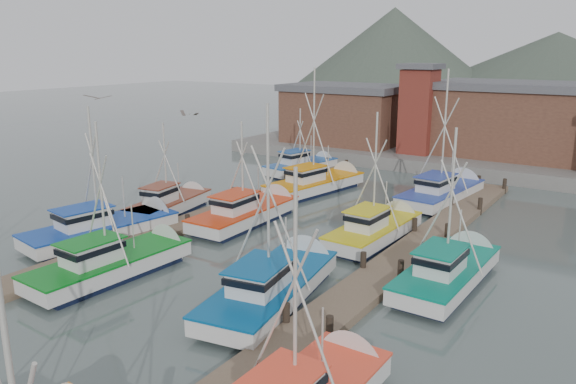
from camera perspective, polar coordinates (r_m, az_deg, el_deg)
The scene contains 20 objects.
ground at distance 28.19m, azimuth -8.20°, elevation -8.97°, with size 260.00×260.00×0.00m, color #4D5C59.
dock_left at distance 35.43m, azimuth -12.37°, elevation -3.89°, with size 2.30×46.00×1.50m.
dock_right at distance 27.68m, azimuth 8.62°, elevation -8.97°, with size 2.30×46.00×1.50m.
quay at distance 59.74m, azimuth 16.02°, elevation 3.67°, with size 44.00×16.00×1.20m, color gray.
shed_left at distance 61.56m, azimuth 5.82°, elevation 7.97°, with size 12.72×8.48×6.20m.
shed_center at distance 57.68m, azimuth 22.01°, elevation 6.93°, with size 14.84×9.54×6.90m.
lookout_tower at distance 55.95m, azimuth 13.13°, elevation 8.29°, with size 3.60×3.60×8.50m.
distant_hills at distance 145.36m, azimuth 21.69°, elevation 8.97°, with size 175.00×140.00×42.00m.
boat_4 at distance 29.72m, azimuth -16.77°, elevation -6.80°, with size 3.48×9.10×8.58m.
boat_5 at distance 25.90m, azimuth -1.20°, elevation -9.35°, with size 4.55×10.08×9.82m.
boat_6 at distance 35.38m, azimuth -17.62°, elevation -3.46°, with size 4.49×9.90×8.83m.
boat_8 at distance 37.03m, azimuth -3.90°, elevation -2.02°, with size 3.13×9.29×7.51m.
boat_9 at distance 33.91m, azimuth 9.12°, elevation -3.72°, with size 3.36×8.59×8.37m.
boat_10 at distance 39.77m, azimuth -11.65°, elevation -1.14°, with size 3.60×8.09×6.94m.
boat_11 at distance 28.55m, azimuth 16.18°, elevation -7.63°, with size 3.47×8.88×8.45m.
boat_12 at distance 45.01m, azimuth 3.21°, elevation 0.96°, with size 4.53×9.95×10.62m.
boat_13 at distance 43.69m, azimuth 15.61°, elevation 0.03°, with size 4.23×9.99×10.62m.
boat_14 at distance 51.52m, azimuth 1.69°, elevation 2.67°, with size 3.84×8.35×6.58m.
gull_near at distance 27.15m, azimuth -18.80°, elevation 9.05°, with size 1.49×0.65×0.24m.
gull_far at distance 25.88m, azimuth -9.98°, elevation 7.80°, with size 1.47×0.64×0.24m.
Camera 1 is at (17.45, -19.17, 11.08)m, focal length 35.00 mm.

